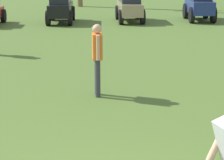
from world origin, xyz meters
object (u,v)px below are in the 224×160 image
object	(u,v)px
teammate_midfield	(97,53)
parked_car_slot_c	(61,7)
parked_car_slot_e	(199,5)
parked_car_slot_d	(130,6)

from	to	relation	value
teammate_midfield	parked_car_slot_c	xyz separation A→B (m)	(-0.46, 11.02, -0.22)
parked_car_slot_c	parked_car_slot_e	bearing A→B (deg)	-2.39
parked_car_slot_c	parked_car_slot_d	xyz separation A→B (m)	(3.14, -0.11, 0.00)
teammate_midfield	parked_car_slot_e	world-z (taller)	teammate_midfield
teammate_midfield	parked_car_slot_e	xyz separation A→B (m)	(5.96, 10.75, -0.20)
parked_car_slot_d	parked_car_slot_e	bearing A→B (deg)	-2.70
parked_car_slot_c	parked_car_slot_d	distance (m)	3.14
parked_car_slot_e	teammate_midfield	bearing A→B (deg)	-119.01
teammate_midfield	parked_car_slot_e	distance (m)	12.29
parked_car_slot_e	parked_car_slot_c	bearing A→B (deg)	177.61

